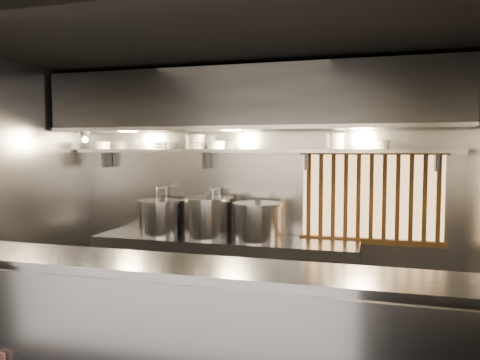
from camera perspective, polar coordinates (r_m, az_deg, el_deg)
The scene contains 21 objects.
ceiling at distance 4.16m, azimuth -3.05°, elevation 16.25°, with size 4.50×4.50×0.00m, color black.
wall_back at distance 5.53m, azimuth 2.11°, elevation -1.42°, with size 4.50×4.50×0.00m, color gray.
wall_left at distance 5.27m, azimuth -26.77°, elevation -2.07°, with size 3.00×3.00×0.00m, color gray.
serving_counter at distance 3.44m, azimuth -8.46°, elevation -19.08°, with size 4.50×0.56×1.13m.
cooking_bench at distance 5.43m, azimuth -2.02°, elevation -11.72°, with size 3.00×0.70×0.90m, color #96969B.
bowl_shelf at distance 5.33m, azimuth 1.65°, elevation 3.56°, with size 4.40×0.34×0.04m, color #96969B.
exhaust_hood at distance 5.14m, azimuth 1.04°, elevation 9.63°, with size 4.40×0.81×0.65m.
wood_screen at distance 5.32m, azimuth 15.71°, elevation -1.98°, with size 1.56×0.09×1.04m.
faucet_left at distance 5.80m, azimuth -9.32°, elevation -2.15°, with size 0.04×0.30×0.50m.
faucet_right at distance 5.53m, azimuth -2.76°, elevation -2.38°, with size 0.04×0.30×0.50m.
heat_lamp at distance 5.70m, azimuth -18.50°, elevation 5.26°, with size 0.25×0.35×0.20m.
pendant_bulb at distance 5.24m, azimuth 0.26°, elevation 4.45°, with size 0.09×0.09×0.19m.
stock_pot_left at distance 5.57m, azimuth -9.52°, elevation -4.47°, with size 0.55×0.55×0.45m.
stock_pot_mid at distance 5.34m, azimuth -3.89°, elevation -4.52°, with size 0.63×0.63×0.50m.
stock_pot_right at distance 5.15m, azimuth 2.15°, elevation -5.05°, with size 0.73×0.73×0.46m.
bowl_stack_0 at distance 6.13m, azimuth -16.54°, elevation 4.06°, with size 0.22×0.22×0.09m.
bowl_stack_1 at distance 5.74m, azimuth -9.81°, elevation 4.19°, with size 0.20×0.20×0.09m.
bowl_stack_2 at distance 5.55m, azimuth -5.47°, elevation 4.64°, with size 0.23×0.23×0.17m.
bowl_stack_3 at distance 5.46m, azimuth -2.93°, elevation 4.27°, with size 0.22×0.22×0.09m.
bowl_stack_4 at distance 5.18m, azimuth 11.48°, elevation 4.64°, with size 0.22×0.22×0.17m.
bowl_stack_5 at distance 5.16m, azimuth 16.53°, elevation 4.14°, with size 0.24×0.24×0.09m.
Camera 1 is at (1.33, -3.84, 1.90)m, focal length 35.00 mm.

